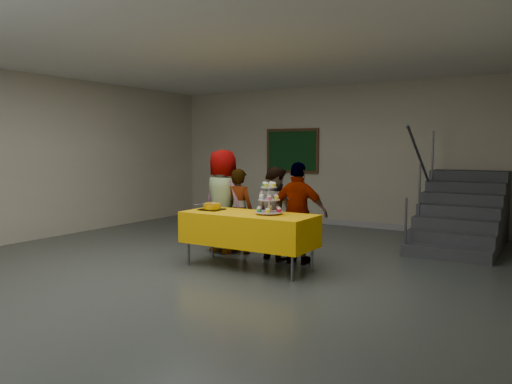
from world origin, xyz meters
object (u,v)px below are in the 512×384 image
Objects in this scene: bear_cake at (212,206)px; schoolchild_c at (275,213)px; schoolchild_a at (223,201)px; noticeboard at (292,151)px; staircase at (463,216)px; schoolchild_d at (298,213)px; cupcake_stand at (269,201)px; bake_table at (248,228)px; schoolchild_b at (239,211)px.

schoolchild_c is at bearing 45.56° from bear_cake.
noticeboard is at bearing -67.45° from schoolchild_a.
schoolchild_c is 0.58× the size of staircase.
staircase is 1.85× the size of noticeboard.
cupcake_stand is at bearing 65.88° from schoolchild_d.
noticeboard is at bearing 110.05° from bake_table.
schoolchild_b is 3.73m from noticeboard.
bear_cake is 0.24× the size of schoolchild_d.
cupcake_stand is at bearing 141.50° from schoolchild_b.
schoolchild_b is 0.92× the size of schoolchild_d.
schoolchild_c is (0.03, 0.70, 0.14)m from bake_table.
schoolchild_c reaches higher than bear_cake.
schoolchild_a reaches higher than schoolchild_b.
cupcake_stand is 1.20m from schoolchild_b.
bake_table is 1.28× the size of schoolchild_d.
schoolchild_a is (-0.96, 0.73, 0.27)m from bake_table.
noticeboard is (-0.59, 3.50, 0.78)m from schoolchild_a.
noticeboard is at bearing -78.26° from schoolchild_b.
schoolchild_a is 1.27× the size of noticeboard.
bake_table is 1.45× the size of noticeboard.
staircase is at bearing 59.92° from cupcake_stand.
staircase is at bearing -139.96° from schoolchild_b.
schoolchild_d is 1.13× the size of noticeboard.
bake_table is at bearing 45.08° from schoolchild_d.
bake_table is 0.78× the size of staircase.
schoolchild_c reaches higher than schoolchild_b.
schoolchild_b is 0.97× the size of schoolchild_c.
noticeboard is at bearing -67.37° from schoolchild_d.
bear_cake is 0.22× the size of schoolchild_a.
staircase is at bearing 56.63° from bake_table.
bake_table is 0.78m from schoolchild_d.
schoolchild_a is at bearing 151.56° from cupcake_stand.
noticeboard is (-0.90, 4.22, 0.77)m from bear_cake.
staircase is (2.89, 2.66, -0.19)m from schoolchild_b.
bear_cake is 1.26m from schoolchild_d.
schoolchild_b reaches higher than bake_table.
schoolchild_d is at bearing 72.27° from cupcake_stand.
bake_table is at bearing 155.62° from schoolchild_a.
schoolchild_a is at bearing 17.11° from schoolchild_c.
staircase reaches higher than schoolchild_c.
schoolchild_d is (1.43, -0.14, -0.09)m from schoolchild_a.
bake_table is 4.07m from staircase.
bear_cake is at bearing -130.43° from staircase.
noticeboard is at bearing -46.86° from schoolchild_c.
schoolchild_b is at bearing 131.32° from bake_table.
bake_table is at bearing -170.21° from cupcake_stand.
bear_cake is at bearing 20.94° from schoolchild_d.
schoolchild_a is (-0.32, 0.72, -0.01)m from bear_cake.
schoolchild_a is 4.18m from staircase.
noticeboard is (-1.85, 4.18, 0.65)m from cupcake_stand.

